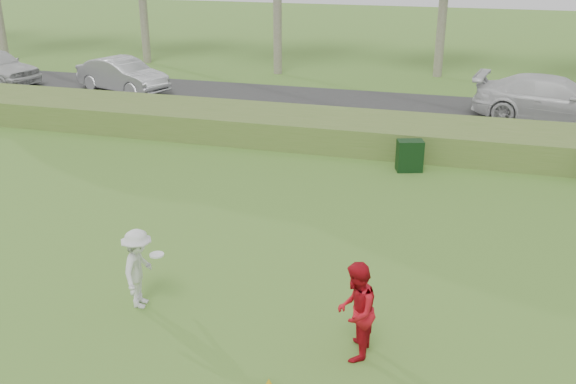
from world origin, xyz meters
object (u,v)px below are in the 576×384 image
(player_red, at_px, (356,311))
(car_right, at_px, (554,100))
(player_white, at_px, (139,269))
(utility_cabinet, at_px, (410,156))
(car_mid, at_px, (122,75))

(player_red, relative_size, car_right, 0.29)
(player_white, distance_m, player_red, 4.23)
(utility_cabinet, xyz_separation_m, car_right, (4.62, 6.82, 0.44))
(player_red, xyz_separation_m, car_right, (4.51, 16.39, 0.05))
(player_red, bearing_deg, car_mid, -141.01)
(player_white, bearing_deg, player_red, -104.73)
(car_right, bearing_deg, utility_cabinet, 154.90)
(car_mid, bearing_deg, car_right, -71.60)
(player_white, bearing_deg, car_right, -37.25)
(utility_cabinet, bearing_deg, player_red, -107.21)
(player_red, distance_m, car_right, 17.00)
(utility_cabinet, bearing_deg, player_white, -132.09)
(player_red, distance_m, car_mid, 21.45)
(car_mid, bearing_deg, player_white, -130.67)
(player_white, height_order, utility_cabinet, player_white)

